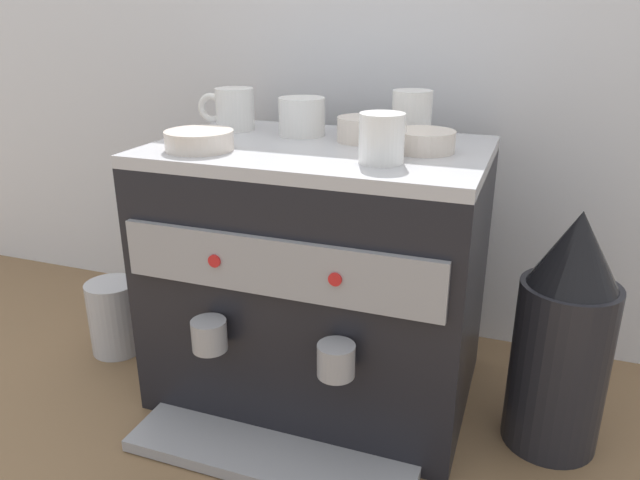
% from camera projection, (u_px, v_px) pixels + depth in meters
% --- Properties ---
extents(ground_plane, '(4.00, 4.00, 0.00)m').
position_uv_depth(ground_plane, '(320.00, 383.00, 1.16)').
color(ground_plane, brown).
extents(tiled_backsplash_wall, '(2.80, 0.03, 0.97)m').
position_uv_depth(tiled_backsplash_wall, '(370.00, 107.00, 1.26)').
color(tiled_backsplash_wall, silver).
rests_on(tiled_backsplash_wall, ground_plane).
extents(espresso_machine, '(0.55, 0.48, 0.47)m').
position_uv_depth(espresso_machine, '(319.00, 275.00, 1.08)').
color(espresso_machine, black).
rests_on(espresso_machine, ground_plane).
extents(ceramic_cup_0, '(0.07, 0.11, 0.08)m').
position_uv_depth(ceramic_cup_0, '(413.00, 114.00, 1.05)').
color(ceramic_cup_0, white).
rests_on(ceramic_cup_0, espresso_machine).
extents(ceramic_cup_1, '(0.11, 0.07, 0.08)m').
position_uv_depth(ceramic_cup_1, '(233.00, 109.00, 1.12)').
color(ceramic_cup_1, white).
rests_on(ceramic_cup_1, espresso_machine).
extents(ceramic_cup_2, '(0.08, 0.12, 0.07)m').
position_uv_depth(ceramic_cup_2, '(302.00, 116.00, 1.07)').
color(ceramic_cup_2, white).
rests_on(ceramic_cup_2, espresso_machine).
extents(ceramic_cup_3, '(0.07, 0.10, 0.07)m').
position_uv_depth(ceramic_cup_3, '(383.00, 138.00, 0.87)').
color(ceramic_cup_3, white).
rests_on(ceramic_cup_3, espresso_machine).
extents(ceramic_bowl_0, '(0.10, 0.10, 0.03)m').
position_uv_depth(ceramic_bowl_0, '(424.00, 142.00, 0.95)').
color(ceramic_bowl_0, beige).
rests_on(ceramic_bowl_0, espresso_machine).
extents(ceramic_bowl_1, '(0.09, 0.09, 0.04)m').
position_uv_depth(ceramic_bowl_1, '(364.00, 130.00, 1.02)').
color(ceramic_bowl_1, beige).
rests_on(ceramic_bowl_1, espresso_machine).
extents(ceramic_bowl_2, '(0.11, 0.11, 0.03)m').
position_uv_depth(ceramic_bowl_2, '(199.00, 141.00, 0.96)').
color(ceramic_bowl_2, beige).
rests_on(ceramic_bowl_2, espresso_machine).
extents(coffee_grinder, '(0.15, 0.15, 0.40)m').
position_uv_depth(coffee_grinder, '(563.00, 339.00, 0.94)').
color(coffee_grinder, black).
rests_on(coffee_grinder, ground_plane).
extents(milk_pitcher, '(0.10, 0.10, 0.16)m').
position_uv_depth(milk_pitcher, '(115.00, 317.00, 1.25)').
color(milk_pitcher, '#B7B7BC').
rests_on(milk_pitcher, ground_plane).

